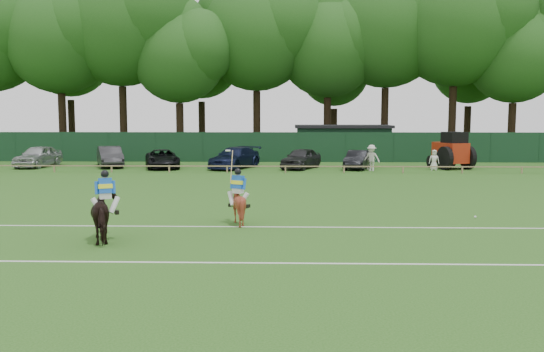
{
  "coord_description": "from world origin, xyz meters",
  "views": [
    {
      "loc": [
        1.18,
        -21.16,
        4.01
      ],
      "look_at": [
        0.5,
        3.0,
        1.4
      ],
      "focal_mm": 38.0,
      "sensor_mm": 36.0,
      "label": 1
    }
  ],
  "objects_px": {
    "hatch_grey": "(301,158)",
    "suv_black": "(162,159)",
    "sedan_navy": "(235,158)",
    "estate_black": "(358,160)",
    "polo_ball": "(475,217)",
    "horse_dark": "(106,214)",
    "spectator_mid": "(369,159)",
    "sedan_silver": "(38,156)",
    "horse_chestnut": "(238,204)",
    "spectator_left": "(372,158)",
    "spectator_right": "(434,160)",
    "tractor": "(452,151)",
    "utility_shed": "(342,142)",
    "sedan_grey": "(110,157)"
  },
  "relations": [
    {
      "from": "horse_dark",
      "to": "tractor",
      "type": "bearing_deg",
      "value": -148.99
    },
    {
      "from": "horse_chestnut",
      "to": "sedan_silver",
      "type": "height_order",
      "value": "sedan_silver"
    },
    {
      "from": "spectator_right",
      "to": "tractor",
      "type": "height_order",
      "value": "tractor"
    },
    {
      "from": "sedan_grey",
      "to": "spectator_left",
      "type": "height_order",
      "value": "spectator_left"
    },
    {
      "from": "sedan_silver",
      "to": "sedan_navy",
      "type": "xyz_separation_m",
      "value": [
        15.05,
        -0.62,
        -0.04
      ]
    },
    {
      "from": "sedan_grey",
      "to": "estate_black",
      "type": "height_order",
      "value": "sedan_grey"
    },
    {
      "from": "sedan_grey",
      "to": "spectator_right",
      "type": "bearing_deg",
      "value": -27.26
    },
    {
      "from": "sedan_navy",
      "to": "spectator_mid",
      "type": "height_order",
      "value": "sedan_navy"
    },
    {
      "from": "utility_shed",
      "to": "estate_black",
      "type": "bearing_deg",
      "value": -88.16
    },
    {
      "from": "sedan_navy",
      "to": "estate_black",
      "type": "height_order",
      "value": "sedan_navy"
    },
    {
      "from": "spectator_right",
      "to": "estate_black",
      "type": "bearing_deg",
      "value": -178.81
    },
    {
      "from": "spectator_right",
      "to": "tractor",
      "type": "bearing_deg",
      "value": 46.9
    },
    {
      "from": "estate_black",
      "to": "spectator_left",
      "type": "bearing_deg",
      "value": -44.76
    },
    {
      "from": "hatch_grey",
      "to": "spectator_right",
      "type": "xyz_separation_m",
      "value": [
        9.5,
        -0.95,
        -0.03
      ]
    },
    {
      "from": "sedan_grey",
      "to": "spectator_right",
      "type": "height_order",
      "value": "sedan_grey"
    },
    {
      "from": "suv_black",
      "to": "polo_ball",
      "type": "height_order",
      "value": "suv_black"
    },
    {
      "from": "sedan_navy",
      "to": "hatch_grey",
      "type": "bearing_deg",
      "value": 20.49
    },
    {
      "from": "sedan_grey",
      "to": "sedan_navy",
      "type": "xyz_separation_m",
      "value": [
        9.6,
        -0.84,
        0.0
      ]
    },
    {
      "from": "horse_chestnut",
      "to": "spectator_mid",
      "type": "relative_size",
      "value": 0.94
    },
    {
      "from": "spectator_right",
      "to": "polo_ball",
      "type": "height_order",
      "value": "spectator_right"
    },
    {
      "from": "horse_dark",
      "to": "sedan_grey",
      "type": "bearing_deg",
      "value": -96.26
    },
    {
      "from": "horse_chestnut",
      "to": "polo_ball",
      "type": "relative_size",
      "value": 15.94
    },
    {
      "from": "horse_dark",
      "to": "spectator_mid",
      "type": "xyz_separation_m",
      "value": [
        11.64,
        23.97,
        -0.09
      ]
    },
    {
      "from": "sedan_navy",
      "to": "estate_black",
      "type": "xyz_separation_m",
      "value": [
        9.06,
        -0.23,
        -0.1
      ]
    },
    {
      "from": "horse_dark",
      "to": "horse_chestnut",
      "type": "relative_size",
      "value": 1.41
    },
    {
      "from": "horse_dark",
      "to": "spectator_left",
      "type": "bearing_deg",
      "value": -140.19
    },
    {
      "from": "horse_chestnut",
      "to": "horse_dark",
      "type": "bearing_deg",
      "value": 63.88
    },
    {
      "from": "horse_chestnut",
      "to": "sedan_grey",
      "type": "relative_size",
      "value": 0.3
    },
    {
      "from": "hatch_grey",
      "to": "spectator_mid",
      "type": "bearing_deg",
      "value": 17.61
    },
    {
      "from": "hatch_grey",
      "to": "spectator_left",
      "type": "relative_size",
      "value": 2.42
    },
    {
      "from": "spectator_right",
      "to": "utility_shed",
      "type": "relative_size",
      "value": 0.18
    },
    {
      "from": "suv_black",
      "to": "spectator_left",
      "type": "height_order",
      "value": "spectator_left"
    },
    {
      "from": "suv_black",
      "to": "tractor",
      "type": "xyz_separation_m",
      "value": [
        21.37,
        0.12,
        0.59
      ]
    },
    {
      "from": "sedan_grey",
      "to": "spectator_right",
      "type": "relative_size",
      "value": 3.22
    },
    {
      "from": "horse_chestnut",
      "to": "spectator_mid",
      "type": "xyz_separation_m",
      "value": [
        7.71,
        21.0,
        0.04
      ]
    },
    {
      "from": "hatch_grey",
      "to": "suv_black",
      "type": "bearing_deg",
      "value": -156.5
    },
    {
      "from": "horse_dark",
      "to": "tractor",
      "type": "xyz_separation_m",
      "value": [
        17.77,
        24.72,
        0.43
      ]
    },
    {
      "from": "spectator_mid",
      "to": "spectator_right",
      "type": "relative_size",
      "value": 1.03
    },
    {
      "from": "sedan_silver",
      "to": "sedan_navy",
      "type": "bearing_deg",
      "value": 3.16
    },
    {
      "from": "spectator_right",
      "to": "utility_shed",
      "type": "height_order",
      "value": "utility_shed"
    },
    {
      "from": "sedan_silver",
      "to": "sedan_navy",
      "type": "relative_size",
      "value": 0.9
    },
    {
      "from": "horse_chestnut",
      "to": "hatch_grey",
      "type": "distance_m",
      "value": 21.73
    },
    {
      "from": "polo_ball",
      "to": "sedan_navy",
      "type": "bearing_deg",
      "value": 118.96
    },
    {
      "from": "horse_dark",
      "to": "tractor",
      "type": "relative_size",
      "value": 0.54
    },
    {
      "from": "horse_chestnut",
      "to": "spectator_right",
      "type": "relative_size",
      "value": 0.98
    },
    {
      "from": "sedan_silver",
      "to": "tractor",
      "type": "relative_size",
      "value": 1.3
    },
    {
      "from": "hatch_grey",
      "to": "polo_ball",
      "type": "distance_m",
      "value": 21.08
    },
    {
      "from": "spectator_mid",
      "to": "hatch_grey",
      "type": "bearing_deg",
      "value": -172.62
    },
    {
      "from": "horse_dark",
      "to": "hatch_grey",
      "type": "distance_m",
      "value": 25.42
    },
    {
      "from": "sedan_silver",
      "to": "spectator_right",
      "type": "height_order",
      "value": "sedan_silver"
    }
  ]
}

